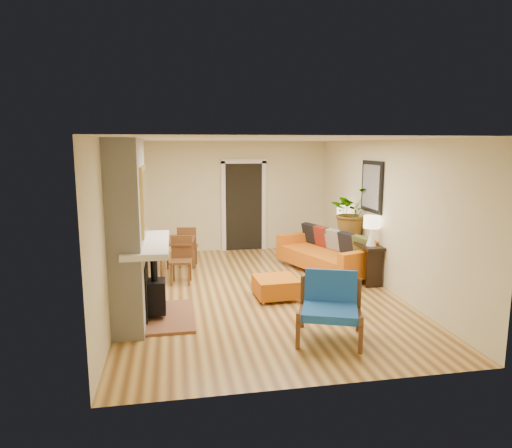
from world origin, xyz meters
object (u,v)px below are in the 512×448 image
Objects in this scene: dining_table at (181,246)px; console_table at (356,246)px; lamp_far at (344,216)px; lamp_near at (372,227)px; houseplant at (352,211)px; sofa at (328,253)px; blue_chair at (330,303)px; ottoman at (276,286)px.

console_table is (3.36, -0.62, 0.01)m from dining_table.
lamp_near is at bearing -90.00° from lamp_far.
lamp_near is at bearing -89.39° from houseplant.
houseplant is at bearing 92.11° from console_table.
sofa is at bearing -140.81° from lamp_far.
lamp_near is at bearing 54.03° from blue_chair.
blue_chair is at bearing -60.61° from dining_table.
lamp_near is at bearing 12.92° from ottoman.
houseplant is (-0.01, -0.42, 0.15)m from lamp_far.
houseplant is at bearing 36.44° from ottoman.
blue_chair is 1.07× the size of houseplant.
console_table is at bearing -90.00° from lamp_far.
houseplant reaches higher than console_table.
blue_chair is (0.36, -1.62, 0.26)m from ottoman.
sofa is 3.27× the size of ottoman.
lamp_near is at bearing -90.00° from console_table.
ottoman is 1.33× the size of lamp_near.
dining_table is 3.43m from houseplant.
blue_chair is at bearing -125.97° from lamp_near.
dining_table is (-1.51, 1.71, 0.36)m from ottoman.
houseplant is (-0.01, 0.93, 0.15)m from lamp_near.
dining_table is at bearing 131.49° from ottoman.
blue_chair is 1.93× the size of lamp_near.
sofa is at bearing -5.85° from dining_table.
lamp_far reaches higher than dining_table.
lamp_near is (1.48, 2.04, 0.60)m from blue_chair.
lamp_near is (0.00, -0.66, 0.49)m from console_table.
blue_chair is 0.64× the size of dining_table.
lamp_far is at bearing 43.85° from ottoman.
lamp_far is at bearing 39.19° from sofa.
lamp_near is 0.94m from houseplant.
console_table is 0.84m from lamp_far.
sofa is at bearing 114.33° from lamp_near.
sofa is 4.35× the size of lamp_near.
ottoman is 2.70m from lamp_far.
dining_table is at bearing 159.06° from lamp_near.
lamp_near is 1.00× the size of lamp_far.
ottoman is at bearing -136.15° from lamp_far.
sofa is at bearing 45.20° from ottoman.
ottoman is 0.44× the size of dining_table.
blue_chair is 3.09m from console_table.
lamp_far is at bearing 1.12° from dining_table.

